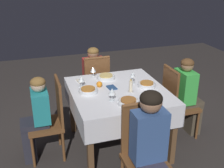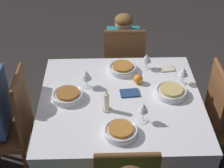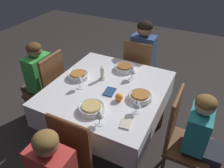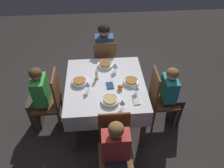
{
  "view_description": "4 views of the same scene",
  "coord_description": "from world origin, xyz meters",
  "px_view_note": "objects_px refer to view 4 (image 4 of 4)",
  "views": [
    {
      "loc": [
        -2.79,
        0.98,
        2.1
      ],
      "look_at": [
        -0.06,
        0.1,
        0.88
      ],
      "focal_mm": 45.0,
      "sensor_mm": 36.0,
      "label": 1
    },
    {
      "loc": [
        -0.12,
        -1.88,
        2.31
      ],
      "look_at": [
        -0.06,
        -0.03,
        0.93
      ],
      "focal_mm": 55.0,
      "sensor_mm": 36.0,
      "label": 2
    },
    {
      "loc": [
        1.54,
        0.82,
        2.0
      ],
      "look_at": [
        -0.0,
        0.05,
        0.82
      ],
      "focal_mm": 35.0,
      "sensor_mm": 36.0,
      "label": 3
    },
    {
      "loc": [
        2.23,
        -0.08,
        2.74
      ],
      "look_at": [
        0.08,
        0.09,
        0.82
      ],
      "focal_mm": 35.0,
      "sensor_mm": 36.0,
      "label": 4
    }
  ],
  "objects_px": {
    "chair_west": "(105,63)",
    "wine_glass_south": "(88,84)",
    "person_child_green": "(38,96)",
    "wine_glass_west": "(115,66)",
    "wine_glass_east": "(122,102)",
    "bowl_south": "(79,82)",
    "chair_east": "(115,146)",
    "wine_glass_north": "(136,87)",
    "person_adult_denim": "(104,51)",
    "person_child_red": "(116,156)",
    "person_child_teal": "(172,94)",
    "candle_centerpiece": "(97,75)",
    "bowl_east": "(110,100)",
    "chair_south": "(51,99)",
    "napkin_spare_side": "(136,101)",
    "bowl_north": "(131,81)",
    "napkin_red_folded": "(110,86)",
    "orange_fruit": "(120,87)",
    "dining_table": "(105,88)",
    "bowl_west": "(105,65)"
  },
  "relations": [
    {
      "from": "chair_west",
      "to": "wine_glass_south",
      "type": "height_order",
      "value": "chair_west"
    },
    {
      "from": "person_child_green",
      "to": "wine_glass_west",
      "type": "relative_size",
      "value": 7.47
    },
    {
      "from": "wine_glass_east",
      "to": "bowl_south",
      "type": "height_order",
      "value": "wine_glass_east"
    },
    {
      "from": "chair_east",
      "to": "wine_glass_north",
      "type": "relative_size",
      "value": 7.35
    },
    {
      "from": "person_adult_denim",
      "to": "chair_west",
      "type": "bearing_deg",
      "value": 90.0
    },
    {
      "from": "person_child_red",
      "to": "wine_glass_south",
      "type": "height_order",
      "value": "person_child_red"
    },
    {
      "from": "bowl_south",
      "to": "wine_glass_north",
      "type": "distance_m",
      "value": 0.77
    },
    {
      "from": "wine_glass_south",
      "to": "person_child_teal",
      "type": "bearing_deg",
      "value": 93.13
    },
    {
      "from": "person_adult_denim",
      "to": "wine_glass_west",
      "type": "xyz_separation_m",
      "value": [
        0.73,
        0.12,
        0.22
      ]
    },
    {
      "from": "wine_glass_east",
      "to": "wine_glass_north",
      "type": "xyz_separation_m",
      "value": [
        -0.25,
        0.21,
        -0.01
      ]
    },
    {
      "from": "person_child_red",
      "to": "candle_centerpiece",
      "type": "distance_m",
      "value": 1.13
    },
    {
      "from": "person_child_green",
      "to": "candle_centerpiece",
      "type": "bearing_deg",
      "value": 96.73
    },
    {
      "from": "bowl_east",
      "to": "bowl_south",
      "type": "distance_m",
      "value": 0.54
    },
    {
      "from": "person_child_teal",
      "to": "person_child_green",
      "type": "bearing_deg",
      "value": 87.81
    },
    {
      "from": "person_adult_denim",
      "to": "wine_glass_east",
      "type": "bearing_deg",
      "value": 95.6
    },
    {
      "from": "chair_south",
      "to": "candle_centerpiece",
      "type": "height_order",
      "value": "chair_south"
    },
    {
      "from": "chair_south",
      "to": "wine_glass_east",
      "type": "relative_size",
      "value": 7.05
    },
    {
      "from": "candle_centerpiece",
      "to": "napkin_spare_side",
      "type": "xyz_separation_m",
      "value": [
        0.49,
        0.48,
        -0.05
      ]
    },
    {
      "from": "chair_south",
      "to": "bowl_north",
      "type": "relative_size",
      "value": 4.38
    },
    {
      "from": "chair_south",
      "to": "napkin_red_folded",
      "type": "height_order",
      "value": "chair_south"
    },
    {
      "from": "chair_east",
      "to": "orange_fruit",
      "type": "xyz_separation_m",
      "value": [
        -0.68,
        0.13,
        0.3
      ]
    },
    {
      "from": "chair_west",
      "to": "dining_table",
      "type": "bearing_deg",
      "value": 87.45
    },
    {
      "from": "person_child_green",
      "to": "napkin_spare_side",
      "type": "xyz_separation_m",
      "value": [
        0.39,
        1.31,
        0.2
      ]
    },
    {
      "from": "dining_table",
      "to": "chair_east",
      "type": "relative_size",
      "value": 1.2
    },
    {
      "from": "person_child_green",
      "to": "candle_centerpiece",
      "type": "distance_m",
      "value": 0.87
    },
    {
      "from": "person_child_red",
      "to": "bowl_north",
      "type": "xyz_separation_m",
      "value": [
        -0.95,
        0.29,
        0.23
      ]
    },
    {
      "from": "dining_table",
      "to": "person_child_green",
      "type": "relative_size",
      "value": 1.09
    },
    {
      "from": "bowl_west",
      "to": "bowl_north",
      "type": "relative_size",
      "value": 1.03
    },
    {
      "from": "bowl_west",
      "to": "wine_glass_north",
      "type": "xyz_separation_m",
      "value": [
        0.59,
        0.37,
        0.07
      ]
    },
    {
      "from": "wine_glass_west",
      "to": "bowl_north",
      "type": "relative_size",
      "value": 0.65
    },
    {
      "from": "wine_glass_south",
      "to": "napkin_spare_side",
      "type": "xyz_separation_m",
      "value": [
        0.25,
        0.59,
        -0.1
      ]
    },
    {
      "from": "napkin_red_folded",
      "to": "dining_table",
      "type": "bearing_deg",
      "value": -138.93
    },
    {
      "from": "wine_glass_east",
      "to": "napkin_red_folded",
      "type": "bearing_deg",
      "value": -163.57
    },
    {
      "from": "person_child_teal",
      "to": "wine_glass_south",
      "type": "height_order",
      "value": "person_child_teal"
    },
    {
      "from": "wine_glass_north",
      "to": "bowl_west",
      "type": "bearing_deg",
      "value": -148.33
    },
    {
      "from": "person_child_teal",
      "to": "bowl_south",
      "type": "height_order",
      "value": "person_child_teal"
    },
    {
      "from": "dining_table",
      "to": "chair_west",
      "type": "relative_size",
      "value": 1.2
    },
    {
      "from": "wine_glass_south",
      "to": "orange_fruit",
      "type": "height_order",
      "value": "wine_glass_south"
    },
    {
      "from": "dining_table",
      "to": "bowl_north",
      "type": "relative_size",
      "value": 5.27
    },
    {
      "from": "chair_west",
      "to": "bowl_south",
      "type": "distance_m",
      "value": 0.93
    },
    {
      "from": "bowl_north",
      "to": "napkin_red_folded",
      "type": "bearing_deg",
      "value": -82.98
    },
    {
      "from": "bowl_south",
      "to": "napkin_red_folded",
      "type": "xyz_separation_m",
      "value": [
        0.08,
        0.41,
        -0.02
      ]
    },
    {
      "from": "person_child_teal",
      "to": "bowl_west",
      "type": "height_order",
      "value": "person_child_teal"
    },
    {
      "from": "person_child_green",
      "to": "person_child_teal",
      "type": "height_order",
      "value": "person_child_green"
    },
    {
      "from": "person_child_red",
      "to": "wine_glass_south",
      "type": "xyz_separation_m",
      "value": [
        -0.85,
        -0.29,
        0.31
      ]
    },
    {
      "from": "wine_glass_east",
      "to": "napkin_spare_side",
      "type": "xyz_separation_m",
      "value": [
        -0.09,
        0.19,
        -0.09
      ]
    },
    {
      "from": "bowl_west",
      "to": "orange_fruit",
      "type": "bearing_deg",
      "value": 18.43
    },
    {
      "from": "wine_glass_north",
      "to": "bowl_east",
      "type": "bearing_deg",
      "value": -67.5
    },
    {
      "from": "wine_glass_east",
      "to": "wine_glass_north",
      "type": "bearing_deg",
      "value": 140.39
    },
    {
      "from": "person_child_green",
      "to": "wine_glass_south",
      "type": "distance_m",
      "value": 0.78
    }
  ]
}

